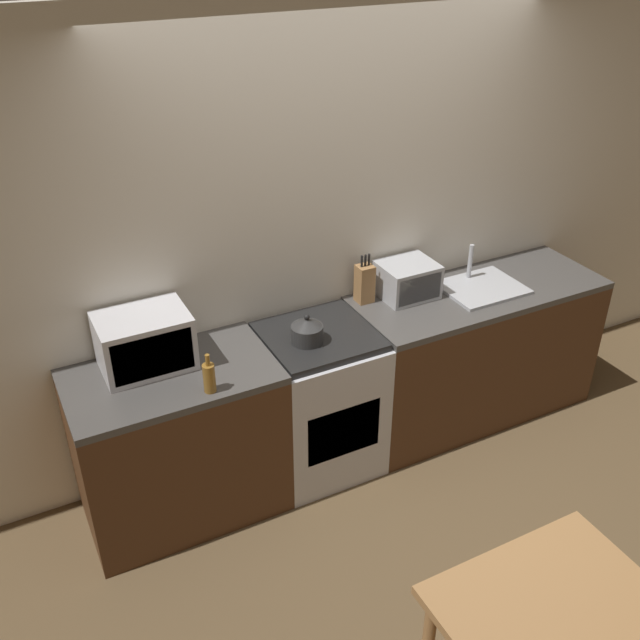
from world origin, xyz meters
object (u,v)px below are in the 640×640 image
Objects in this scene: toaster_oven at (407,280)px; bottle at (209,377)px; microwave at (145,341)px; stove_range at (319,400)px; kettle at (307,330)px; dining_table at (551,627)px.

bottle is at bearing -164.69° from toaster_oven.
microwave reaches higher than toaster_oven.
stove_range is at bearing -167.50° from toaster_oven.
kettle is 0.39× the size of microwave.
dining_table is at bearing -64.56° from microwave.
stove_range is at bearing -7.75° from microwave.
microwave reaches higher than bottle.
microwave is at bearing -179.14° from toaster_oven.
bottle is 0.64× the size of toaster_oven.
bottle is at bearing -59.31° from microwave.
toaster_oven is at bearing 14.04° from kettle.
microwave is 0.55× the size of dining_table.
bottle is (0.21, -0.35, -0.07)m from microwave.
stove_range is at bearing 24.63° from kettle.
toaster_oven is at bearing 15.31° from bottle.
bottle reaches higher than dining_table.
toaster_oven reaches higher than dining_table.
kettle is at bearing 93.55° from dining_table.
toaster_oven reaches higher than stove_range.
microwave reaches higher than dining_table.
kettle is (-0.09, -0.04, 0.52)m from stove_range.
microwave is at bearing 115.44° from dining_table.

